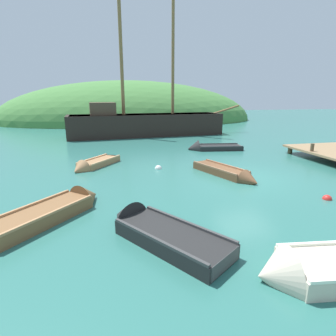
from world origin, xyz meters
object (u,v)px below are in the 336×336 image
(rowboat_center, at_px, (93,165))
(rowboat_outer_right, at_px, (228,174))
(buoy_red, at_px, (327,199))
(sailing_ship, at_px, (145,127))
(rowboat_portside, at_px, (57,211))
(rowboat_outer_left, at_px, (209,149))
(rowboat_far, at_px, (155,232))
(rowboat_near_dock, at_px, (322,272))
(buoy_white, at_px, (158,169))

(rowboat_center, bearing_deg, rowboat_outer_right, 100.23)
(rowboat_center, relative_size, rowboat_outer_right, 0.83)
(rowboat_center, relative_size, buoy_red, 9.66)
(sailing_ship, distance_m, rowboat_portside, 17.87)
(rowboat_outer_left, relative_size, rowboat_outer_right, 1.03)
(rowboat_portside, relative_size, rowboat_outer_left, 0.95)
(rowboat_portside, xyz_separation_m, rowboat_far, (2.79, -1.98, -0.00))
(rowboat_near_dock, bearing_deg, buoy_red, -126.52)
(rowboat_center, relative_size, rowboat_outer_left, 0.80)
(rowboat_far, bearing_deg, buoy_white, -45.98)
(sailing_ship, relative_size, buoy_white, 47.40)
(sailing_ship, height_order, buoy_white, sailing_ship)
(rowboat_center, xyz_separation_m, buoy_white, (3.32, -1.08, -0.09))
(buoy_white, bearing_deg, sailing_ship, 85.48)
(rowboat_outer_left, height_order, buoy_red, rowboat_outer_left)
(rowboat_center, height_order, rowboat_outer_left, rowboat_outer_left)
(rowboat_center, xyz_separation_m, buoy_red, (8.57, -6.55, -0.09))
(buoy_red, bearing_deg, buoy_white, 133.81)
(sailing_ship, xyz_separation_m, rowboat_portside, (-5.08, -17.12, -0.67))
(buoy_white, bearing_deg, rowboat_outer_left, 44.00)
(rowboat_outer_right, distance_m, rowboat_far, 6.40)
(rowboat_portside, xyz_separation_m, rowboat_outer_right, (7.07, 2.77, -0.03))
(rowboat_center, distance_m, rowboat_outer_left, 8.38)
(rowboat_near_dock, bearing_deg, rowboat_outer_right, -92.55)
(rowboat_center, distance_m, buoy_white, 3.49)
(sailing_ship, relative_size, rowboat_outer_right, 4.54)
(rowboat_far, bearing_deg, rowboat_near_dock, -162.74)
(rowboat_portside, bearing_deg, rowboat_far, -84.82)
(rowboat_portside, xyz_separation_m, buoy_red, (9.36, -0.68, -0.14))
(rowboat_outer_right, xyz_separation_m, rowboat_near_dock, (-1.21, -7.14, 0.03))
(buoy_white, relative_size, buoy_red, 1.12)
(rowboat_portside, relative_size, rowboat_center, 1.18)
(rowboat_portside, height_order, rowboat_outer_left, rowboat_outer_left)
(rowboat_portside, height_order, rowboat_near_dock, rowboat_near_dock)
(rowboat_far, bearing_deg, buoy_red, -113.78)
(rowboat_center, xyz_separation_m, rowboat_near_dock, (5.07, -10.23, 0.05))
(rowboat_portside, bearing_deg, rowboat_center, 32.93)
(rowboat_near_dock, height_order, rowboat_far, rowboat_near_dock)
(rowboat_outer_left, relative_size, rowboat_far, 1.03)
(rowboat_center, relative_size, buoy_white, 8.63)
(rowboat_near_dock, relative_size, buoy_red, 10.08)
(rowboat_portside, xyz_separation_m, rowboat_outer_left, (8.53, 9.07, -0.05))
(rowboat_far, bearing_deg, rowboat_outer_left, -62.43)
(sailing_ship, height_order, rowboat_portside, sailing_ship)
(rowboat_outer_left, relative_size, buoy_red, 12.06)
(sailing_ship, bearing_deg, buoy_red, -81.66)
(buoy_white, bearing_deg, rowboat_outer_right, -34.29)
(sailing_ship, xyz_separation_m, rowboat_outer_right, (1.98, -14.35, -0.70))
(rowboat_outer_left, relative_size, rowboat_near_dock, 1.20)
(rowboat_outer_right, distance_m, buoy_white, 3.58)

